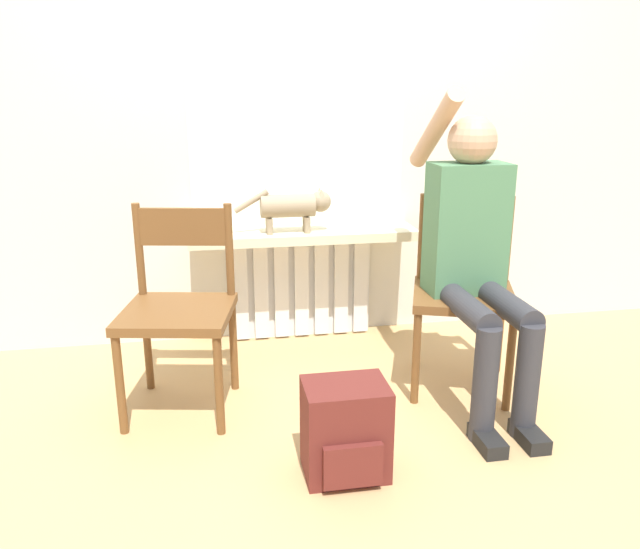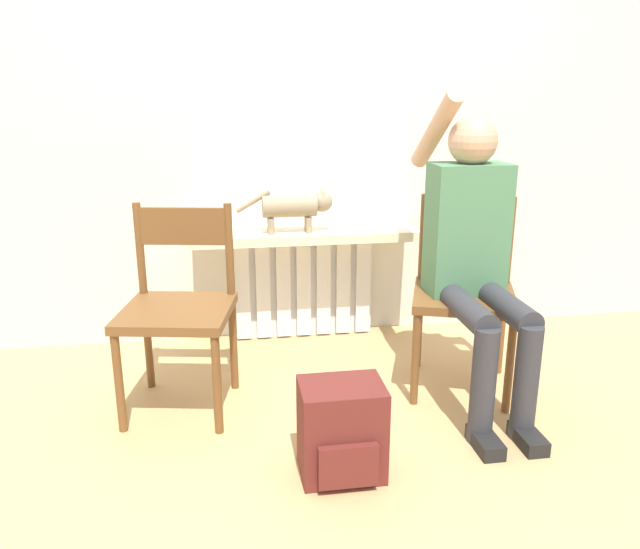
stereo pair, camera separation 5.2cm
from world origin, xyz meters
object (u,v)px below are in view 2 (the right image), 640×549
Objects in this scene: chair_left at (179,305)px; chair_right at (464,290)px; cat at (296,206)px; backpack at (342,431)px; person at (475,248)px.

chair_left and chair_right have the same top height.
cat is 1.43× the size of backpack.
cat is at bearing 90.63° from backpack.
cat is (-0.70, 0.70, 0.08)m from person.
backpack is at bearing -89.37° from cat.
person is at bearing 36.79° from backpack.
person reaches higher than chair_right.
chair_right is 0.99m from backpack.
cat is at bearing 134.97° from person.
person is 2.72× the size of cat.
chair_right is 0.97m from cat.
chair_right is at bearing 42.25° from backpack.
person is 1.01m from backpack.
backpack is (0.60, -0.63, -0.30)m from chair_left.
cat is at bearing 160.69° from chair_right.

